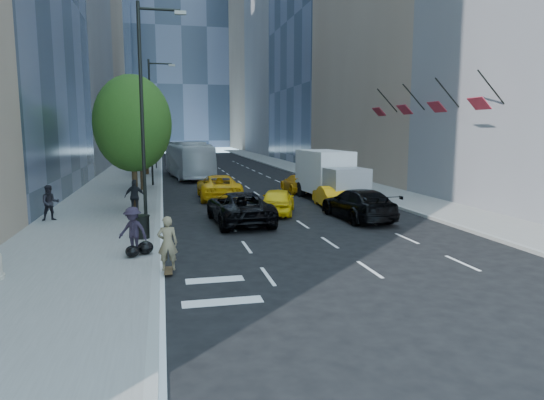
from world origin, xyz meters
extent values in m
plane|color=black|center=(0.00, 0.00, 0.00)|extent=(160.00, 160.00, 0.00)
cube|color=slate|center=(-9.00, 30.00, 0.07)|extent=(6.00, 120.00, 0.15)
cube|color=slate|center=(10.00, 30.00, 0.07)|extent=(4.00, 120.00, 0.15)
cube|color=#303A4B|center=(-22.00, 92.00, 30.00)|extent=(20.00, 28.00, 60.00)
cube|color=#87715D|center=(22.00, 98.00, 25.00)|extent=(20.00, 24.00, 50.00)
cylinder|color=black|center=(-6.50, 4.00, 5.15)|extent=(0.16, 0.16, 10.00)
cylinder|color=black|center=(-5.60, 4.00, 9.85)|extent=(1.80, 0.12, 0.12)
cube|color=#99998C|center=(-4.70, 4.00, 9.75)|extent=(0.50, 0.22, 0.15)
cylinder|color=black|center=(-6.50, 22.00, 5.15)|extent=(0.16, 0.16, 10.00)
cylinder|color=black|center=(-5.60, 22.00, 9.85)|extent=(1.80, 0.12, 0.12)
cube|color=#99998C|center=(-4.70, 22.00, 9.75)|extent=(0.50, 0.22, 0.15)
cylinder|color=#331F13|center=(-7.20, 9.00, 1.72)|extent=(0.30, 0.30, 3.15)
ellipsoid|color=#19370F|center=(-7.20, 9.00, 4.98)|extent=(4.20, 4.20, 5.25)
cylinder|color=#331F13|center=(-7.20, 19.00, 1.84)|extent=(0.30, 0.30, 3.38)
ellipsoid|color=#19370F|center=(-7.20, 19.00, 5.32)|extent=(4.50, 4.50, 5.62)
cylinder|color=#331F13|center=(-7.20, 32.00, 1.61)|extent=(0.30, 0.30, 2.93)
ellipsoid|color=#19370F|center=(-7.20, 32.00, 4.63)|extent=(3.90, 3.90, 4.88)
cylinder|color=black|center=(-6.40, 40.00, 2.75)|extent=(0.14, 0.14, 5.20)
imported|color=black|center=(-6.40, 40.00, 4.35)|extent=(2.48, 0.53, 1.00)
cylinder|color=black|center=(11.15, 4.00, 6.85)|extent=(1.75, 0.08, 1.75)
cube|color=maroon|center=(10.50, 4.00, 6.00)|extent=(0.64, 1.30, 0.64)
cylinder|color=black|center=(11.15, 8.00, 6.85)|extent=(1.75, 0.08, 1.75)
cube|color=maroon|center=(10.50, 8.00, 6.00)|extent=(0.64, 1.30, 0.64)
cylinder|color=black|center=(11.15, 12.00, 6.85)|extent=(1.75, 0.08, 1.75)
cube|color=maroon|center=(10.50, 12.00, 6.00)|extent=(0.64, 1.30, 0.64)
cylinder|color=black|center=(11.15, 16.00, 6.85)|extent=(1.75, 0.08, 1.75)
cube|color=maroon|center=(10.50, 16.00, 6.00)|extent=(0.64, 1.30, 0.64)
imported|color=#746548|center=(-5.60, -3.00, 0.89)|extent=(0.66, 0.44, 1.79)
imported|color=black|center=(-2.00, 5.00, 0.80)|extent=(2.96, 5.89, 1.60)
imported|color=black|center=(4.20, 4.66, 0.81)|extent=(2.59, 5.71, 1.62)
imported|color=yellow|center=(0.50, 7.22, 0.73)|extent=(2.96, 4.64, 1.47)
imported|color=#FFAF0D|center=(4.20, 9.00, 0.65)|extent=(1.70, 4.06, 1.30)
imported|color=#E7A50C|center=(-2.00, 13.98, 0.82)|extent=(2.82, 5.92, 1.63)
imported|color=#FFAF0D|center=(4.20, 16.14, 0.67)|extent=(1.89, 4.60, 1.33)
imported|color=silver|center=(-3.20, 29.37, 1.75)|extent=(4.25, 12.79, 3.49)
cube|color=white|center=(4.91, 12.22, 1.88)|extent=(2.78, 4.85, 2.75)
cube|color=gray|center=(5.17, 8.77, 1.17)|extent=(2.49, 2.20, 2.34)
cylinder|color=black|center=(4.13, 8.28, 0.51)|extent=(0.43, 1.04, 1.02)
cylinder|color=black|center=(6.26, 8.44, 0.51)|extent=(0.43, 1.04, 1.02)
cylinder|color=black|center=(3.72, 13.76, 0.51)|extent=(0.43, 1.04, 1.02)
cylinder|color=black|center=(5.85, 13.92, 0.51)|extent=(0.43, 1.04, 1.02)
imported|color=black|center=(-11.20, 7.03, 1.04)|extent=(1.02, 0.88, 1.78)
imported|color=black|center=(-7.18, 8.15, 1.08)|extent=(1.15, 0.63, 1.86)
imported|color=black|center=(-6.80, -0.76, 1.02)|extent=(1.30, 1.12, 1.75)
cylinder|color=black|center=(-6.60, 1.92, 0.61)|extent=(0.61, 0.61, 0.92)
ellipsoid|color=black|center=(-6.38, -0.83, 0.39)|extent=(0.57, 0.63, 0.48)
ellipsoid|color=black|center=(-6.82, -1.18, 0.36)|extent=(0.50, 0.55, 0.42)
camera|label=1|loc=(-5.67, -18.64, 4.65)|focal=32.00mm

